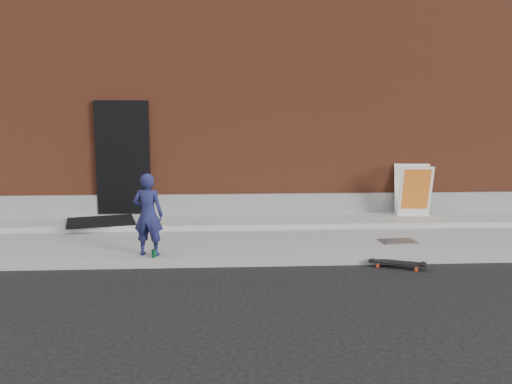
{
  "coord_description": "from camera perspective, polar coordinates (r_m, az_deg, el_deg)",
  "views": [
    {
      "loc": [
        -0.51,
        -7.09,
        2.12
      ],
      "look_at": [
        -0.07,
        0.8,
        1.0
      ],
      "focal_mm": 35.0,
      "sensor_mm": 36.0,
      "label": 1
    }
  ],
  "objects": [
    {
      "name": "skateboard",
      "position": [
        7.62,
        15.84,
        -7.81
      ],
      "size": [
        0.79,
        0.49,
        0.09
      ],
      "color": "#B32E12",
      "rests_on": "ground"
    },
    {
      "name": "sidewalk",
      "position": [
        8.84,
        0.2,
        -5.29
      ],
      "size": [
        20.0,
        3.0,
        0.15
      ],
      "primitive_type": "cube",
      "color": "slate",
      "rests_on": "ground"
    },
    {
      "name": "soda_can",
      "position": [
        7.47,
        -11.62,
        -6.91
      ],
      "size": [
        0.07,
        0.07,
        0.12
      ],
      "primitive_type": "cylinder",
      "rotation": [
        0.0,
        0.0,
        -0.18
      ],
      "color": "#1A8244",
      "rests_on": "sidewalk"
    },
    {
      "name": "ground",
      "position": [
        7.41,
        0.9,
        -8.53
      ],
      "size": [
        80.0,
        80.0,
        0.0
      ],
      "primitive_type": "plane",
      "color": "black",
      "rests_on": "ground"
    },
    {
      "name": "building",
      "position": [
        14.09,
        -1.15,
        9.62
      ],
      "size": [
        20.0,
        8.1,
        5.0
      ],
      "color": "brown",
      "rests_on": "ground"
    },
    {
      "name": "child",
      "position": [
        7.5,
        -12.22,
        -2.53
      ],
      "size": [
        0.49,
        0.36,
        1.22
      ],
      "primitive_type": "imported",
      "rotation": [
        0.0,
        0.0,
        2.97
      ],
      "color": "#1A1D4B",
      "rests_on": "sidewalk"
    },
    {
      "name": "doormat",
      "position": [
        9.77,
        -17.32,
        -3.22
      ],
      "size": [
        1.42,
        1.26,
        0.03
      ],
      "primitive_type": "cube",
      "rotation": [
        0.0,
        0.0,
        0.27
      ],
      "color": "black",
      "rests_on": "apron"
    },
    {
      "name": "apron",
      "position": [
        9.69,
        -0.12,
        -3.34
      ],
      "size": [
        20.0,
        1.2,
        0.1
      ],
      "primitive_type": "cube",
      "color": "gray",
      "rests_on": "sidewalk"
    },
    {
      "name": "pizza_sign",
      "position": [
        10.43,
        17.5,
        0.26
      ],
      "size": [
        0.7,
        0.8,
        1.03
      ],
      "color": "silver",
      "rests_on": "apron"
    },
    {
      "name": "utility_plate",
      "position": [
        8.59,
        15.91,
        -5.43
      ],
      "size": [
        0.6,
        0.42,
        0.02
      ],
      "primitive_type": "cube",
      "rotation": [
        0.0,
        0.0,
        0.09
      ],
      "color": "#535458",
      "rests_on": "sidewalk"
    }
  ]
}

